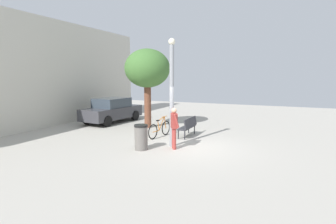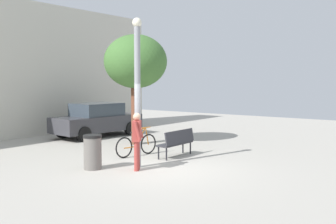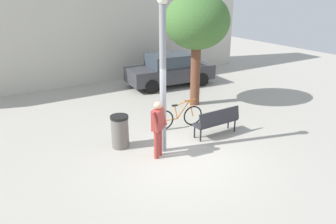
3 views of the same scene
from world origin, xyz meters
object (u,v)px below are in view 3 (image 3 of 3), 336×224
at_px(park_bench, 217,120).
at_px(plaza_tree, 197,23).
at_px(lamppost, 163,73).
at_px(bicycle_orange, 179,117).
at_px(trash_bin, 120,131).
at_px(parked_car_charcoal, 170,70).
at_px(person_by_lamppost, 158,126).

distance_m(park_bench, plaza_tree, 4.19).
xyz_separation_m(park_bench, plaza_tree, (1.23, 2.91, 2.76)).
height_order(lamppost, bicycle_orange, lamppost).
xyz_separation_m(park_bench, trash_bin, (-3.02, 0.90, -0.04)).
bearing_deg(park_bench, parked_car_charcoal, 72.33).
bearing_deg(lamppost, person_by_lamppost, -141.93).
height_order(plaza_tree, bicycle_orange, plaza_tree).
distance_m(lamppost, person_by_lamppost, 1.48).
height_order(parked_car_charcoal, trash_bin, parked_car_charcoal).
height_order(person_by_lamppost, park_bench, person_by_lamppost).
relative_size(lamppost, plaza_tree, 1.00).
bearing_deg(person_by_lamppost, plaza_tree, 41.39).
bearing_deg(lamppost, trash_bin, 137.26).
bearing_deg(park_bench, person_by_lamppost, -174.04).
distance_m(lamppost, parked_car_charcoal, 7.21).
xyz_separation_m(person_by_lamppost, park_bench, (2.36, 0.25, -0.42)).
relative_size(lamppost, parked_car_charcoal, 1.02).
bearing_deg(trash_bin, person_by_lamppost, -60.08).
relative_size(person_by_lamppost, bicycle_orange, 0.93).
height_order(lamppost, park_bench, lamppost).
relative_size(person_by_lamppost, park_bench, 1.04).
relative_size(lamppost, bicycle_orange, 2.46).
relative_size(plaza_tree, parked_car_charcoal, 1.02).
distance_m(lamppost, park_bench, 2.75).
height_order(plaza_tree, parked_car_charcoal, plaza_tree).
distance_m(person_by_lamppost, park_bench, 2.41).
bearing_deg(lamppost, parked_car_charcoal, 56.26).
bearing_deg(trash_bin, lamppost, -42.74).
height_order(park_bench, plaza_tree, plaza_tree).
xyz_separation_m(person_by_lamppost, trash_bin, (-0.66, 1.15, -0.46)).
bearing_deg(person_by_lamppost, bicycle_orange, 41.21).
bearing_deg(person_by_lamppost, lamppost, 38.07).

